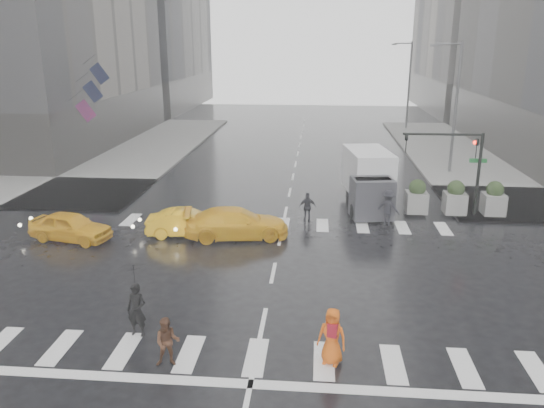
# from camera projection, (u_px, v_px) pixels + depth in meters

# --- Properties ---
(ground) EXTENTS (120.00, 120.00, 0.00)m
(ground) POSITION_uv_depth(u_px,v_px,m) (273.00, 273.00, 21.34)
(ground) COLOR black
(ground) RESTS_ON ground
(sidewalk_nw) EXTENTS (35.00, 35.00, 0.15)m
(sidewalk_nw) POSITION_uv_depth(u_px,v_px,m) (34.00, 165.00, 39.62)
(sidewalk_nw) COLOR slate
(sidewalk_nw) RESTS_ON ground
(road_markings) EXTENTS (18.00, 48.00, 0.01)m
(road_markings) POSITION_uv_depth(u_px,v_px,m) (273.00, 273.00, 21.34)
(road_markings) COLOR silver
(road_markings) RESTS_ON ground
(traffic_signal_pole) EXTENTS (4.45, 0.42, 4.50)m
(traffic_signal_pole) POSITION_uv_depth(u_px,v_px,m) (460.00, 157.00, 27.28)
(traffic_signal_pole) COLOR black
(traffic_signal_pole) RESTS_ON ground
(street_lamp_near) EXTENTS (2.15, 0.22, 9.00)m
(street_lamp_near) POSITION_uv_depth(u_px,v_px,m) (454.00, 103.00, 36.13)
(street_lamp_near) COLOR #59595B
(street_lamp_near) RESTS_ON ground
(street_lamp_far) EXTENTS (2.15, 0.22, 9.00)m
(street_lamp_far) POSITION_uv_depth(u_px,v_px,m) (408.00, 82.00, 55.19)
(street_lamp_far) COLOR #59595B
(street_lamp_far) RESTS_ON ground
(planter_west) EXTENTS (1.10, 1.10, 1.80)m
(planter_west) POSITION_uv_depth(u_px,v_px,m) (417.00, 197.00, 28.28)
(planter_west) COLOR slate
(planter_west) RESTS_ON ground
(planter_mid) EXTENTS (1.10, 1.10, 1.80)m
(planter_mid) POSITION_uv_depth(u_px,v_px,m) (455.00, 198.00, 28.11)
(planter_mid) COLOR slate
(planter_mid) RESTS_ON ground
(planter_east) EXTENTS (1.10, 1.10, 1.80)m
(planter_east) POSITION_uv_depth(u_px,v_px,m) (494.00, 199.00, 27.95)
(planter_east) COLOR slate
(planter_east) RESTS_ON ground
(flag_cluster) EXTENTS (2.87, 3.06, 4.69)m
(flag_cluster) POSITION_uv_depth(u_px,v_px,m) (89.00, 89.00, 38.57)
(flag_cluster) COLOR #59595B
(flag_cluster) RESTS_ON ground
(pedestrian_black) EXTENTS (1.08, 1.09, 2.43)m
(pedestrian_black) POSITION_uv_depth(u_px,v_px,m) (135.00, 289.00, 16.36)
(pedestrian_black) COLOR black
(pedestrian_black) RESTS_ON ground
(pedestrian_brown) EXTENTS (0.80, 0.67, 1.49)m
(pedestrian_brown) POSITION_uv_depth(u_px,v_px,m) (167.00, 342.00, 15.04)
(pedestrian_brown) COLOR #4B2C1B
(pedestrian_brown) RESTS_ON ground
(pedestrian_orange) EXTENTS (0.97, 0.78, 1.71)m
(pedestrian_orange) POSITION_uv_depth(u_px,v_px,m) (332.00, 336.00, 15.11)
(pedestrian_orange) COLOR #D3530E
(pedestrian_orange) RESTS_ON ground
(pedestrian_far_a) EXTENTS (0.94, 0.63, 1.52)m
(pedestrian_far_a) POSITION_uv_depth(u_px,v_px,m) (308.00, 207.00, 27.30)
(pedestrian_far_a) COLOR black
(pedestrian_far_a) RESTS_ON ground
(pedestrian_far_b) EXTENTS (1.32, 1.01, 1.81)m
(pedestrian_far_b) POSITION_uv_depth(u_px,v_px,m) (388.00, 208.00, 26.70)
(pedestrian_far_b) COLOR black
(pedestrian_far_b) RESTS_ON ground
(taxi_front) EXTENTS (4.13, 2.33, 1.33)m
(taxi_front) POSITION_uv_depth(u_px,v_px,m) (70.00, 227.00, 24.70)
(taxi_front) COLOR #FAB30D
(taxi_front) RESTS_ON ground
(taxi_mid) EXTENTS (3.96, 1.78, 1.26)m
(taxi_mid) POSITION_uv_depth(u_px,v_px,m) (187.00, 223.00, 25.30)
(taxi_mid) COLOR #FAB30D
(taxi_mid) RESTS_ON ground
(taxi_rear) EXTENTS (4.60, 2.70, 1.42)m
(taxi_rear) POSITION_uv_depth(u_px,v_px,m) (237.00, 223.00, 25.04)
(taxi_rear) COLOR #FAB30D
(taxi_rear) RESTS_ON ground
(box_truck) EXTENTS (2.18, 5.81, 3.09)m
(box_truck) POSITION_uv_depth(u_px,v_px,m) (369.00, 179.00, 29.42)
(box_truck) COLOR silver
(box_truck) RESTS_ON ground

